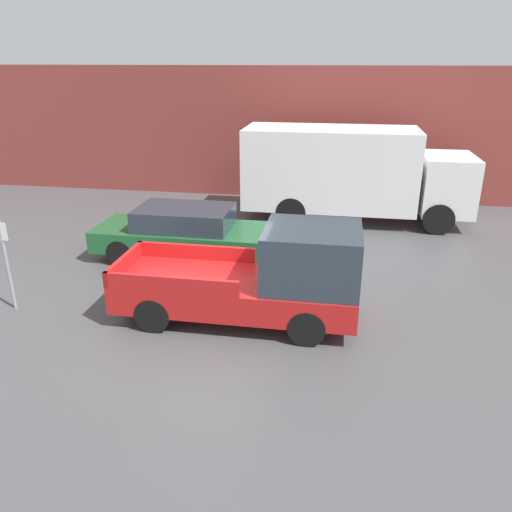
{
  "coord_description": "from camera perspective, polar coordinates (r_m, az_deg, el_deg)",
  "views": [
    {
      "loc": [
        2.68,
        -9.57,
        5.29
      ],
      "look_at": [
        0.89,
        0.89,
        1.07
      ],
      "focal_mm": 35.0,
      "sensor_mm": 36.0,
      "label": 1
    }
  ],
  "objects": [
    {
      "name": "building_wall",
      "position": [
        20.21,
        2.06,
        13.8
      ],
      "size": [
        28.0,
        0.15,
        5.05
      ],
      "color": "brown",
      "rests_on": "ground"
    },
    {
      "name": "delivery_truck",
      "position": [
        17.52,
        10.5,
        9.52
      ],
      "size": [
        7.57,
        2.53,
        3.13
      ],
      "color": "white",
      "rests_on": "ground"
    },
    {
      "name": "parking_sign",
      "position": [
        12.18,
        -26.67,
        -0.26
      ],
      "size": [
        0.3,
        0.07,
        2.15
      ],
      "color": "gray",
      "rests_on": "ground"
    },
    {
      "name": "ground_plane",
      "position": [
        11.25,
        -5.29,
        -6.45
      ],
      "size": [
        60.0,
        60.0,
        0.0
      ],
      "primitive_type": "plane",
      "color": "#4C4C4F"
    },
    {
      "name": "car",
      "position": [
        14.13,
        -8.47,
        2.77
      ],
      "size": [
        4.71,
        1.93,
        1.47
      ],
      "color": "#1E592D",
      "rests_on": "ground"
    },
    {
      "name": "pickup_truck",
      "position": [
        10.5,
        0.75,
        -2.54
      ],
      "size": [
        5.1,
        1.94,
        2.14
      ],
      "color": "red",
      "rests_on": "ground"
    }
  ]
}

